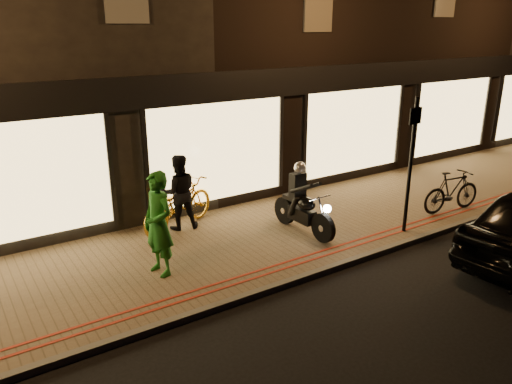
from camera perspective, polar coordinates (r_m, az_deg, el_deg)
ground at (r=9.68m, az=7.55°, el=-9.49°), size 90.00×90.00×0.00m
sidewalk at (r=11.07m, az=0.79°, el=-5.22°), size 50.00×4.00×0.12m
kerb_stone at (r=9.68m, az=7.37°, el=-9.06°), size 50.00×0.14×0.12m
red_kerb_lines at (r=9.99m, az=5.51°, el=-7.66°), size 50.00×0.26×0.01m
building_row at (r=16.39m, az=-13.68°, el=17.10°), size 48.00×10.11×8.50m
motorcycle at (r=11.06m, az=5.33°, el=-1.57°), size 0.60×1.94×1.59m
sign_post at (r=11.23m, az=17.31°, el=3.65°), size 0.35×0.08×3.00m
bicycle_gold at (r=11.37m, az=-8.91°, el=-1.41°), size 2.28×1.53×1.13m
bicycle_dark at (r=13.18m, az=21.48°, el=0.09°), size 1.79×0.73×1.04m
person_green at (r=9.22m, az=-11.07°, el=-3.61°), size 0.61×0.80×1.96m
person_dark at (r=11.26m, az=-8.83°, el=-0.02°), size 0.97×0.84×1.72m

